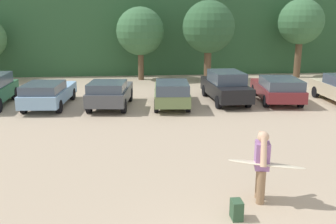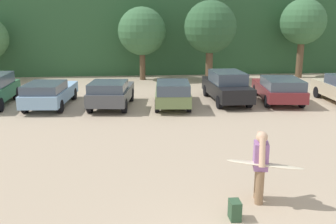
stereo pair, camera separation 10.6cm
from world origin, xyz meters
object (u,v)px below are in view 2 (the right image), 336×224
at_px(parked_car_olive_green, 172,92).
at_px(surfboard_cream, 265,164).
at_px(parked_car_black, 227,86).
at_px(person_adult, 260,162).
at_px(parked_car_maroon, 279,88).
at_px(backpack_dropped, 235,210).
at_px(parked_car_dark_gray, 111,93).
at_px(parked_car_sky_blue, 49,93).

bearing_deg(parked_car_olive_green, surfboard_cream, -169.38).
xyz_separation_m(parked_car_black, surfboard_cream, (-1.93, -11.36, 0.15)).
bearing_deg(person_adult, parked_car_maroon, -100.16).
bearing_deg(backpack_dropped, parked_car_maroon, 64.38).
bearing_deg(parked_car_dark_gray, parked_car_black, -76.08).
height_order(parked_car_sky_blue, parked_car_olive_green, parked_car_olive_green).
xyz_separation_m(parked_car_maroon, person_adult, (-4.79, -10.89, 0.27)).
bearing_deg(parked_car_black, parked_car_sky_blue, 90.47).
xyz_separation_m(parked_car_maroon, backpack_dropped, (-5.61, -11.69, -0.53)).
xyz_separation_m(parked_car_sky_blue, person_adult, (7.35, -10.92, 0.29)).
bearing_deg(person_adult, backpack_dropped, 57.87).
relative_size(parked_car_black, parked_car_maroon, 0.98).
bearing_deg(parked_car_olive_green, parked_car_sky_blue, 89.13).
xyz_separation_m(parked_car_sky_blue, backpack_dropped, (6.53, -11.73, -0.51)).
height_order(parked_car_black, backpack_dropped, parked_car_black).
bearing_deg(surfboard_cream, person_adult, -31.39).
bearing_deg(person_adult, surfboard_cream, 138.08).
bearing_deg(surfboard_cream, backpack_dropped, 62.31).
distance_m(parked_car_dark_gray, parked_car_maroon, 8.99).
relative_size(parked_car_maroon, person_adult, 2.66).
bearing_deg(surfboard_cream, parked_car_sky_blue, -31.98).
distance_m(parked_car_olive_green, backpack_dropped, 11.16).
xyz_separation_m(parked_car_olive_green, parked_car_maroon, (5.85, 0.55, 0.01)).
bearing_deg(parked_car_sky_blue, parked_car_dark_gray, -94.15).
distance_m(person_adult, surfboard_cream, 0.12).
height_order(parked_car_sky_blue, surfboard_cream, parked_car_sky_blue).
bearing_deg(parked_car_black, surfboard_cream, 168.80).
distance_m(parked_car_dark_gray, parked_car_black, 6.24).
bearing_deg(parked_car_black, parked_car_olive_green, 105.10).
bearing_deg(surfboard_cream, parked_car_black, -75.52).
relative_size(parked_car_sky_blue, backpack_dropped, 10.52).
height_order(parked_car_dark_gray, surfboard_cream, parked_car_dark_gray).
height_order(parked_car_olive_green, parked_car_maroon, parked_car_olive_green).
bearing_deg(parked_car_maroon, parked_car_dark_gray, 99.88).
xyz_separation_m(parked_car_sky_blue, surfboard_cream, (7.42, -11.03, 0.28)).
relative_size(parked_car_maroon, surfboard_cream, 2.55).
bearing_deg(parked_car_sky_blue, parked_car_black, -84.08).
bearing_deg(parked_car_maroon, parked_car_sky_blue, 97.11).
xyz_separation_m(parked_car_sky_blue, parked_car_maroon, (12.13, -0.04, 0.02)).
distance_m(parked_car_olive_green, parked_car_maroon, 5.87).
bearing_deg(parked_car_dark_gray, parked_car_olive_green, -85.77).
distance_m(parked_car_dark_gray, person_adult, 11.29).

